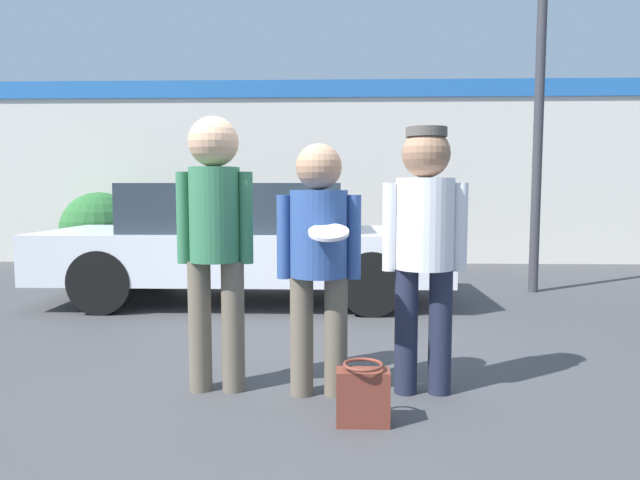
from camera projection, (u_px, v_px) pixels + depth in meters
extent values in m
plane|color=#3F3F42|center=(289.00, 383.00, 3.92)|extent=(56.00, 56.00, 0.00)
cube|color=silver|center=(320.00, 173.00, 10.16)|extent=(24.00, 0.18, 3.22)
cube|color=#2666B2|center=(320.00, 89.00, 9.92)|extent=(24.00, 0.04, 0.30)
cylinder|color=#665B4C|center=(200.00, 326.00, 3.75)|extent=(0.15, 0.15, 0.86)
cylinder|color=#665B4C|center=(233.00, 326.00, 3.74)|extent=(0.15, 0.15, 0.86)
cylinder|color=#33724C|center=(215.00, 215.00, 3.68)|extent=(0.33, 0.33, 0.61)
cylinder|color=#33724C|center=(184.00, 218.00, 3.69)|extent=(0.09, 0.09, 0.59)
cylinder|color=#33724C|center=(246.00, 218.00, 3.68)|extent=(0.09, 0.09, 0.59)
sphere|color=tan|center=(213.00, 142.00, 3.64)|extent=(0.32, 0.32, 0.32)
cylinder|color=#665B4C|center=(302.00, 336.00, 3.67)|extent=(0.15, 0.15, 0.77)
cylinder|color=#665B4C|center=(336.00, 336.00, 3.66)|extent=(0.15, 0.15, 0.77)
cylinder|color=#2D4C8C|center=(319.00, 233.00, 3.61)|extent=(0.37, 0.37, 0.55)
cylinder|color=#2D4C8C|center=(284.00, 237.00, 3.62)|extent=(0.09, 0.09, 0.53)
cylinder|color=#2D4C8C|center=(354.00, 237.00, 3.60)|extent=(0.09, 0.09, 0.53)
sphere|color=tan|center=(319.00, 167.00, 3.57)|extent=(0.29, 0.29, 0.29)
cylinder|color=silver|center=(329.00, 232.00, 3.35)|extent=(0.24, 0.24, 0.10)
cylinder|color=#1E2338|center=(406.00, 331.00, 3.70)|extent=(0.15, 0.15, 0.82)
cylinder|color=#1E2338|center=(440.00, 331.00, 3.69)|extent=(0.15, 0.15, 0.82)
cylinder|color=silver|center=(425.00, 224.00, 3.63)|extent=(0.37, 0.37, 0.58)
cylinder|color=silver|center=(389.00, 227.00, 3.64)|extent=(0.09, 0.09, 0.56)
cylinder|color=silver|center=(460.00, 227.00, 3.63)|extent=(0.09, 0.09, 0.56)
sphere|color=#8C664C|center=(426.00, 154.00, 3.59)|extent=(0.31, 0.31, 0.31)
cylinder|color=#4C4742|center=(426.00, 132.00, 3.58)|extent=(0.26, 0.26, 0.06)
cube|color=silver|center=(247.00, 253.00, 6.78)|extent=(4.63, 1.77, 0.55)
cube|color=#28333D|center=(239.00, 207.00, 6.73)|extent=(2.41, 1.52, 0.55)
cylinder|color=black|center=(364.00, 264.00, 7.54)|extent=(0.68, 0.22, 0.68)
cylinder|color=black|center=(371.00, 283.00, 5.97)|extent=(0.68, 0.22, 0.68)
cylinder|color=black|center=(150.00, 263.00, 7.63)|extent=(0.68, 0.22, 0.68)
cylinder|color=black|center=(101.00, 282.00, 6.06)|extent=(0.68, 0.22, 0.68)
cylinder|color=#38383D|center=(539.00, 94.00, 7.16)|extent=(0.12, 0.12, 5.04)
sphere|color=#2D6B33|center=(100.00, 230.00, 9.54)|extent=(1.28, 1.28, 1.28)
cube|color=brown|center=(363.00, 397.00, 3.21)|extent=(0.30, 0.14, 0.32)
torus|color=brown|center=(363.00, 365.00, 3.20)|extent=(0.23, 0.23, 0.02)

